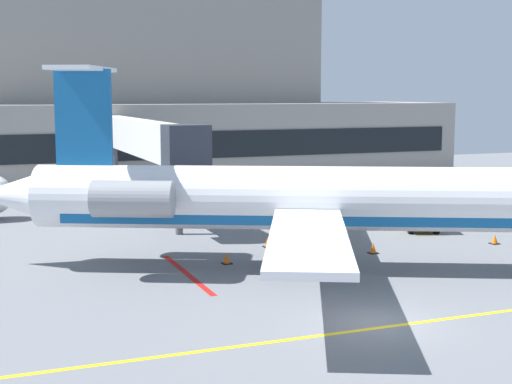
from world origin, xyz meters
TOP-DOWN VIEW (x-y plane):
  - ground at (-0.00, 0.00)m, footprint 120.00×120.00m
  - terminal_building at (-3.99, 48.18)m, footprint 79.64×15.37m
  - jet_bridge_west at (-2.16, 27.29)m, footprint 2.40×23.89m
  - regional_jet at (1.76, 7.95)m, footprint 31.78×24.87m
  - baggage_tug at (11.59, 14.57)m, footprint 2.89×4.02m
  - pushback_tractor at (-2.12, 26.37)m, footprint 4.33×2.55m
  - safety_cone_alpha at (5.78, 10.17)m, footprint 0.47×0.47m
  - safety_cone_bravo at (-2.01, 10.71)m, footprint 0.47×0.47m
  - safety_cone_charlie at (13.21, 9.84)m, footprint 0.47×0.47m
  - safety_cone_delta at (1.30, 13.57)m, footprint 0.47×0.47m

SIDE VIEW (x-z plane):
  - ground at x=0.00m, z-range -0.10..0.00m
  - safety_cone_alpha at x=5.78m, z-range -0.03..0.52m
  - safety_cone_bravo at x=-2.01m, z-range -0.03..0.52m
  - safety_cone_charlie at x=13.21m, z-range -0.03..0.52m
  - safety_cone_delta at x=1.30m, z-range -0.03..0.52m
  - pushback_tractor at x=-2.12m, z-range -0.08..1.96m
  - baggage_tug at x=11.59m, z-range -0.12..2.16m
  - regional_jet at x=1.76m, z-range -1.36..8.05m
  - jet_bridge_west at x=-2.16m, z-range 1.86..8.34m
  - terminal_building at x=-3.99m, z-range -2.73..17.20m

